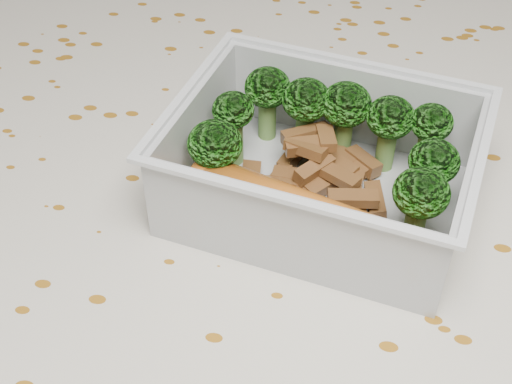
# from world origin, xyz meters

# --- Properties ---
(dining_table) EXTENTS (1.40, 0.90, 0.75)m
(dining_table) POSITION_xyz_m (0.00, 0.00, 0.67)
(dining_table) COLOR brown
(dining_table) RESTS_ON ground
(tablecloth) EXTENTS (1.46, 0.96, 0.19)m
(tablecloth) POSITION_xyz_m (0.00, 0.00, 0.72)
(tablecloth) COLOR beige
(tablecloth) RESTS_ON dining_table
(lunch_container) EXTENTS (0.19, 0.16, 0.06)m
(lunch_container) POSITION_xyz_m (0.03, 0.02, 0.78)
(lunch_container) COLOR silver
(lunch_container) RESTS_ON tablecloth
(broccoli_florets) EXTENTS (0.15, 0.11, 0.05)m
(broccoli_florets) POSITION_xyz_m (0.04, 0.04, 0.79)
(broccoli_florets) COLOR #608C3F
(broccoli_florets) RESTS_ON lunch_container
(meat_pile) EXTENTS (0.09, 0.07, 0.03)m
(meat_pile) POSITION_xyz_m (0.03, 0.03, 0.77)
(meat_pile) COLOR brown
(meat_pile) RESTS_ON lunch_container
(sausage) EXTENTS (0.15, 0.06, 0.03)m
(sausage) POSITION_xyz_m (0.03, -0.02, 0.78)
(sausage) COLOR #BD5F1A
(sausage) RESTS_ON lunch_container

